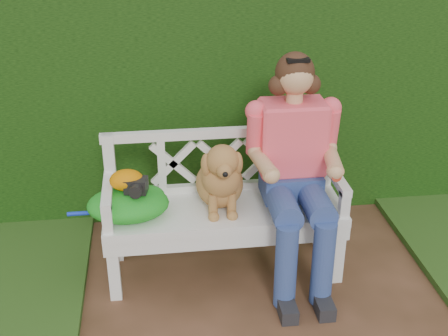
{
  "coord_description": "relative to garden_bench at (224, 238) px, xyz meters",
  "views": [
    {
      "loc": [
        -0.62,
        -2.36,
        2.38
      ],
      "look_at": [
        -0.2,
        0.89,
        0.75
      ],
      "focal_mm": 48.0,
      "sensor_mm": 36.0,
      "label": 1
    }
  ],
  "objects": [
    {
      "name": "brick_wall",
      "position": [
        0.2,
        1.01,
        0.86
      ],
      "size": [
        10.0,
        0.3,
        2.2
      ],
      "primitive_type": "cube",
      "color": "maroon",
      "rests_on": "ground"
    },
    {
      "name": "ivy_hedge",
      "position": [
        0.2,
        0.79,
        0.61
      ],
      "size": [
        10.0,
        0.18,
        1.7
      ],
      "primitive_type": "cube",
      "color": "#285614",
      "rests_on": "ground"
    },
    {
      "name": "garden_bench",
      "position": [
        0.0,
        0.0,
        0.0
      ],
      "size": [
        1.64,
        0.78,
        0.48
      ],
      "primitive_type": null,
      "rotation": [
        0.0,
        0.0,
        -0.11
      ],
      "color": "white",
      "rests_on": "ground"
    },
    {
      "name": "seated_woman",
      "position": [
        0.42,
        -0.02,
        0.48
      ],
      "size": [
        0.71,
        0.88,
        1.44
      ],
      "primitive_type": null,
      "rotation": [
        0.0,
        0.0,
        0.13
      ],
      "color": "#E83366",
      "rests_on": "ground"
    },
    {
      "name": "dog",
      "position": [
        -0.02,
        -0.0,
        0.48
      ],
      "size": [
        0.35,
        0.45,
        0.48
      ],
      "primitive_type": null,
      "rotation": [
        0.0,
        0.0,
        0.06
      ],
      "color": "olive",
      "rests_on": "garden_bench"
    },
    {
      "name": "tennis_racket",
      "position": [
        -0.59,
        0.0,
        0.25
      ],
      "size": [
        0.62,
        0.38,
        0.03
      ],
      "primitive_type": null,
      "rotation": [
        0.0,
        0.0,
        -0.26
      ],
      "color": "silver",
      "rests_on": "garden_bench"
    },
    {
      "name": "green_bag",
      "position": [
        -0.59,
        -0.04,
        0.32
      ],
      "size": [
        0.54,
        0.44,
        0.17
      ],
      "primitive_type": null,
      "rotation": [
        0.0,
        0.0,
        0.11
      ],
      "color": "#28732A",
      "rests_on": "garden_bench"
    },
    {
      "name": "camera_item",
      "position": [
        -0.54,
        -0.05,
        0.45
      ],
      "size": [
        0.15,
        0.12,
        0.09
      ],
      "primitive_type": "cube",
      "rotation": [
        0.0,
        0.0,
        -0.2
      ],
      "color": "black",
      "rests_on": "green_bag"
    },
    {
      "name": "baseball_glove",
      "position": [
        -0.59,
        -0.02,
        0.47
      ],
      "size": [
        0.22,
        0.17,
        0.13
      ],
      "primitive_type": "ellipsoid",
      "rotation": [
        0.0,
        0.0,
        0.1
      ],
      "color": "#CD7303",
      "rests_on": "green_bag"
    }
  ]
}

